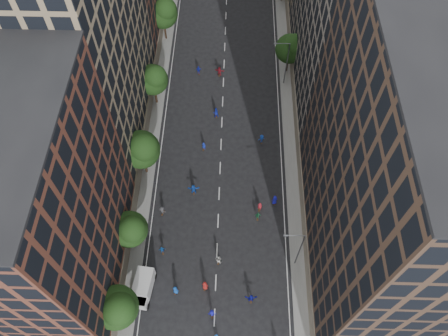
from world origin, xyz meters
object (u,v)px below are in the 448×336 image
object	(u,v)px
streetlamp_near	(299,248)
skater_0	(176,290)
skater_1	(216,336)
streetlamp_far	(286,62)
cargo_van	(143,287)

from	to	relation	value
streetlamp_near	skater_0	bearing A→B (deg)	-164.20
skater_0	skater_1	size ratio (longest dim) A/B	1.14
streetlamp_near	skater_1	distance (m)	14.75
streetlamp_near	streetlamp_far	distance (m)	33.00
streetlamp_far	skater_1	bearing A→B (deg)	-103.16
streetlamp_far	cargo_van	world-z (taller)	streetlamp_far
streetlamp_far	skater_0	xyz separation A→B (m)	(-15.49, -37.38, -4.30)
streetlamp_near	streetlamp_far	world-z (taller)	same
streetlamp_near	streetlamp_far	xyz separation A→B (m)	(0.00, 33.00, 0.00)
cargo_van	skater_0	xyz separation A→B (m)	(4.16, -0.08, -0.50)
streetlamp_near	cargo_van	distance (m)	20.47
streetlamp_near	streetlamp_far	bearing A→B (deg)	90.00
streetlamp_near	cargo_van	xyz separation A→B (m)	(-19.65, -4.30, -3.80)
cargo_van	streetlamp_near	bearing A→B (deg)	19.73
streetlamp_near	skater_0	size ratio (longest dim) A/B	5.22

